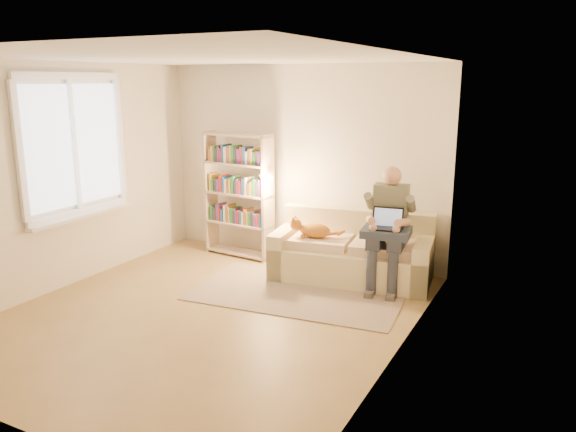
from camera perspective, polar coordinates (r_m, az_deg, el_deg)
The scene contains 14 objects.
floor at distance 6.03m, azimuth -8.12°, elevation -9.87°, with size 4.50×4.50×0.00m, color olive.
ceiling at distance 5.54m, azimuth -9.05°, elevation 15.64°, with size 4.00×4.50×0.02m, color white.
wall_left at distance 6.99m, azimuth -22.06°, elevation 3.65°, with size 0.02×4.50×2.60m, color silver.
wall_right at distance 4.78m, azimuth 11.34°, elevation 0.18°, with size 0.02×4.50×2.60m, color silver.
wall_back at distance 7.55m, azimuth 1.44°, elevation 5.32°, with size 4.00×0.02×2.60m, color silver.
wall_front at distance 4.09m, azimuth -27.23°, elevation -3.38°, with size 4.00×0.02×2.60m, color silver.
window at distance 7.07m, azimuth -20.61°, elevation 4.50°, with size 0.12×1.52×1.69m.
sofa at distance 6.96m, azimuth 6.55°, elevation -3.98°, with size 2.01×1.12×0.81m.
person at distance 6.61m, azimuth 10.19°, elevation -0.56°, with size 0.48×0.69×1.42m.
cat at distance 6.87m, azimuth 2.63°, elevation -1.38°, with size 0.61×0.28×0.23m.
blanket at distance 6.49m, azimuth 9.95°, elevation -1.62°, with size 0.54×0.44×0.09m, color #242E40.
laptop at distance 6.48m, azimuth 10.00°, elevation -0.73°, with size 0.38×0.32×0.30m.
bookshelf at distance 7.69m, azimuth -5.04°, elevation 2.73°, with size 1.13×0.41×1.71m.
rug at distance 6.54m, azimuth 1.08°, elevation -7.76°, with size 2.38×1.40×0.01m, color gray.
Camera 1 is at (3.25, -4.48, 2.39)m, focal length 35.00 mm.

